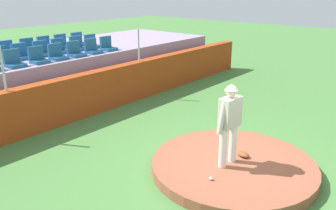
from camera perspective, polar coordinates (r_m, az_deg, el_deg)
The scene contains 26 objects.
ground_plane at distance 8.04m, azimuth 10.51°, elevation -10.45°, with size 60.00×60.00×0.00m, color #477A3A.
pitchers_mound at distance 7.98m, azimuth 10.56°, elevation -9.73°, with size 3.61×3.61×0.23m, color brown.
pitcher at distance 7.37m, azimuth 10.02°, elevation -2.25°, with size 0.80×0.31×1.80m.
baseball at distance 7.14m, azimuth 7.04°, elevation -11.83°, with size 0.07×0.07×0.07m, color white.
fielding_glove at distance 8.15m, azimuth 12.20°, elevation -7.89°, with size 0.30×0.20×0.11m, color brown.
brick_barrier at distance 11.13m, azimuth -13.93°, elevation 1.49°, with size 17.62×0.40×1.34m, color #A23B15.
fence_post_left at distance 9.71m, azimuth -25.34°, elevation 5.30°, with size 0.06×0.06×1.14m, color silver.
fence_post_right at distance 12.49m, azimuth -4.81°, elevation 9.71°, with size 0.06×0.06×1.14m, color silver.
bleacher_platform at distance 13.32m, azimuth -21.06°, elevation 4.34°, with size 15.22×4.32×1.67m, color #9985A0.
stadium_chair_1 at distance 11.08m, azimuth -23.84°, elevation 6.52°, with size 0.48×0.44×0.50m.
stadium_chair_2 at distance 11.38m, azimuth -20.46°, elevation 7.23°, with size 0.48×0.44×0.50m.
stadium_chair_3 at distance 11.74m, azimuth -17.64°, elevation 7.86°, with size 0.48×0.44×0.50m.
stadium_chair_4 at distance 12.09m, azimuth -14.87°, elevation 8.42°, with size 0.48×0.44×0.50m.
stadium_chair_5 at distance 12.53m, azimuth -12.22°, elevation 8.97°, with size 0.48×0.44×0.50m.
stadium_chair_6 at distance 13.00m, azimuth -9.82°, elevation 9.47°, with size 0.48×0.44×0.50m.
stadium_chair_8 at distance 11.85m, azimuth -25.73°, elevation 6.97°, with size 0.48×0.44×0.50m.
stadium_chair_9 at distance 12.18m, azimuth -22.85°, elevation 7.64°, with size 0.48×0.44×0.50m.
stadium_chair_10 at distance 12.50m, azimuth -19.87°, elevation 8.25°, with size 0.48×0.44×0.50m.
stadium_chair_11 at distance 12.84m, azimuth -17.26°, elevation 8.78°, with size 0.48×0.44×0.50m.
stadium_chair_12 at distance 13.26m, azimuth -14.57°, elevation 9.32°, with size 0.48×0.44×0.50m.
stadium_chair_13 at distance 13.64m, azimuth -12.33°, elevation 9.75°, with size 0.48×0.44×0.50m.
stadium_chair_16 at distance 12.97m, azimuth -24.73°, elevation 8.00°, with size 0.48×0.44×0.50m.
stadium_chair_17 at distance 13.28m, azimuth -21.78°, elevation 8.60°, with size 0.48×0.44×0.50m.
stadium_chair_18 at distance 13.62m, azimuth -19.40°, elevation 9.10°, with size 0.48×0.44×0.50m.
stadium_chair_19 at distance 13.98m, azimuth -16.91°, elevation 9.58°, with size 0.48×0.44×0.50m.
stadium_chair_20 at distance 14.37m, azimuth -14.41°, elevation 10.04°, with size 0.48×0.44×0.50m.
Camera 1 is at (-6.21, -3.29, 3.90)m, focal length 37.35 mm.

